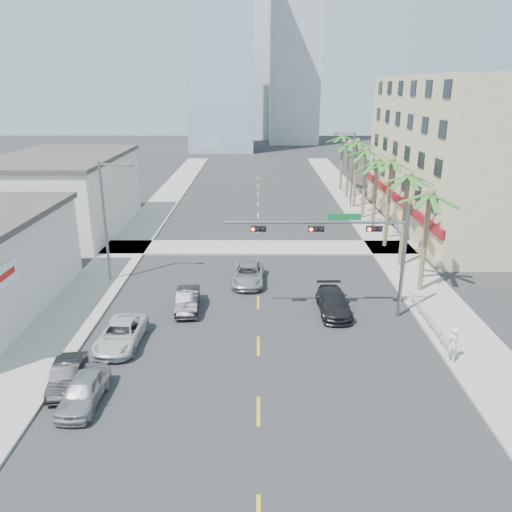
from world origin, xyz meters
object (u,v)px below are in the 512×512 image
at_px(car_parked_far, 121,334).
at_px(pedestrian, 453,344).
at_px(car_lane_left, 188,300).
at_px(car_lane_center, 248,274).
at_px(traffic_signal_mast, 353,241).
at_px(car_parked_near, 83,391).
at_px(car_parked_mid, 67,375).
at_px(car_lane_right, 334,303).

height_order(car_parked_far, pedestrian, pedestrian).
relative_size(car_lane_left, car_lane_center, 0.83).
xyz_separation_m(traffic_signal_mast, car_parked_near, (-13.87, -9.39, -4.38)).
bearing_deg(car_parked_mid, car_parked_near, -55.36).
relative_size(car_lane_center, pedestrian, 2.64).
distance_m(car_lane_left, car_lane_right, 9.55).
relative_size(car_lane_center, car_lane_right, 1.04).
bearing_deg(car_parked_far, pedestrian, -3.72).
distance_m(car_parked_mid, car_lane_left, 10.08).
bearing_deg(car_lane_center, car_parked_mid, -119.89).
xyz_separation_m(car_parked_near, car_lane_right, (12.98, 9.91, 0.00)).
xyz_separation_m(traffic_signal_mast, pedestrian, (4.52, -5.65, -3.98)).
relative_size(car_parked_far, car_lane_right, 1.01).
bearing_deg(traffic_signal_mast, pedestrian, -51.39).
relative_size(traffic_signal_mast, pedestrian, 5.95).
xyz_separation_m(car_parked_far, car_lane_right, (12.70, 4.34, 0.02)).
bearing_deg(traffic_signal_mast, car_lane_center, 139.01).
bearing_deg(car_lane_right, car_parked_mid, -150.05).
xyz_separation_m(car_parked_mid, car_lane_center, (8.62, 13.65, 0.07)).
xyz_separation_m(car_lane_left, pedestrian, (14.94, -6.58, 0.41)).
height_order(traffic_signal_mast, car_lane_center, traffic_signal_mast).
xyz_separation_m(car_lane_left, car_lane_right, (9.54, -0.40, 0.01)).
height_order(traffic_signal_mast, car_parked_near, traffic_signal_mast).
height_order(car_lane_right, pedestrian, pedestrian).
height_order(car_lane_center, pedestrian, pedestrian).
height_order(traffic_signal_mast, car_parked_mid, traffic_signal_mast).
distance_m(car_lane_left, car_lane_center, 6.14).
bearing_deg(car_lane_center, car_parked_near, -113.65).
bearing_deg(traffic_signal_mast, car_parked_mid, -152.20).
distance_m(car_parked_far, car_lane_left, 5.70).
distance_m(car_parked_far, car_lane_center, 11.83).
height_order(traffic_signal_mast, pedestrian, traffic_signal_mast).
xyz_separation_m(car_parked_near, car_lane_left, (3.45, 10.31, -0.01)).
bearing_deg(car_lane_right, traffic_signal_mast, -31.24).
xyz_separation_m(traffic_signal_mast, car_parked_mid, (-15.14, -7.98, -4.44)).
relative_size(car_parked_near, car_lane_left, 0.98).
relative_size(traffic_signal_mast, car_lane_right, 2.35).
distance_m(car_parked_far, pedestrian, 18.20).
height_order(car_parked_near, car_parked_far, car_parked_near).
xyz_separation_m(car_parked_mid, pedestrian, (19.66, 2.33, 0.47)).
bearing_deg(car_lane_center, pedestrian, -43.36).
distance_m(car_parked_near, car_lane_right, 16.33).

